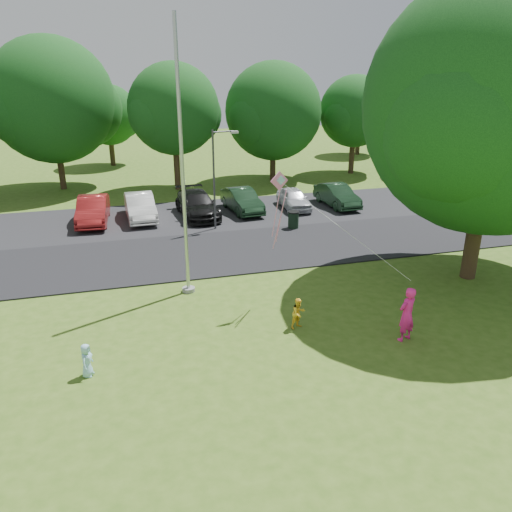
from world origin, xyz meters
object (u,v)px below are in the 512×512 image
object	(u,v)px
big_tree	(493,112)
child_yellow	(299,313)
trash_can	(293,220)
woman	(407,314)
child_blue	(87,360)
kite	(281,194)
street_lamp	(217,171)
flagpole	(183,187)

from	to	relation	value
big_tree	child_yellow	distance (m)	10.55
trash_can	woman	distance (m)	12.23
big_tree	trash_can	bearing A→B (deg)	119.21
woman	child_yellow	bearing A→B (deg)	-48.16
woman	child_yellow	size ratio (longest dim) A/B	1.71
child_blue	woman	bearing A→B (deg)	-73.56
big_tree	kite	size ratio (longest dim) A/B	3.04
street_lamp	kite	xyz separation A→B (m)	(0.26, -9.72, 1.01)
woman	kite	bearing A→B (deg)	-68.00
trash_can	big_tree	size ratio (longest dim) A/B	0.08
woman	child_yellow	xyz separation A→B (m)	(-3.02, 1.69, -0.38)
big_tree	street_lamp	bearing A→B (deg)	132.26
kite	big_tree	bearing A→B (deg)	-7.69
street_lamp	woman	xyz separation A→B (m)	(3.35, -13.28, -2.28)
street_lamp	woman	distance (m)	13.88
trash_can	child_blue	size ratio (longest dim) A/B	0.96
trash_can	big_tree	world-z (taller)	big_tree
flagpole	child_blue	distance (m)	7.14
trash_can	kite	xyz separation A→B (m)	(-3.66, -8.65, 3.71)
street_lamp	trash_can	xyz separation A→B (m)	(3.92, -1.07, -2.71)
street_lamp	trash_can	world-z (taller)	street_lamp
street_lamp	kite	size ratio (longest dim) A/B	1.36
big_tree	woman	xyz separation A→B (m)	(-5.28, -3.79, -5.78)
street_lamp	flagpole	bearing A→B (deg)	-123.49
street_lamp	child_blue	distance (m)	14.42
flagpole	child_yellow	distance (m)	6.20
flagpole	kite	world-z (taller)	flagpole
trash_can	child_yellow	xyz separation A→B (m)	(-3.60, -10.51, 0.05)
kite	trash_can	bearing A→B (deg)	57.81
flagpole	big_tree	distance (m)	11.86
trash_can	big_tree	xyz separation A→B (m)	(4.71, -8.42, 6.21)
trash_can	big_tree	distance (m)	11.47
flagpole	trash_can	distance (m)	10.12
child_yellow	big_tree	bearing A→B (deg)	-6.80
street_lamp	child_yellow	xyz separation A→B (m)	(0.32, -11.59, -2.66)
kite	woman	bearing A→B (deg)	-58.32
big_tree	woman	bearing A→B (deg)	-144.33
child_blue	kite	xyz separation A→B (m)	(6.70, 2.89, 3.70)
trash_can	child_blue	distance (m)	15.51
flagpole	child_blue	world-z (taller)	flagpole
street_lamp	child_yellow	distance (m)	11.89
trash_can	woman	xyz separation A→B (m)	(-0.57, -12.21, 0.43)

